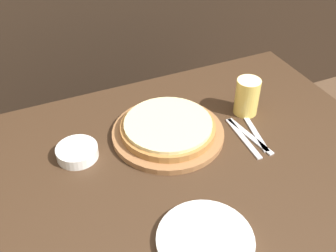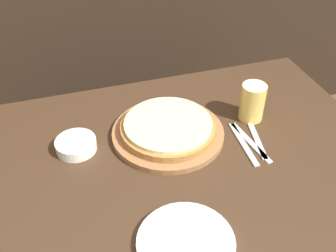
{
  "view_description": "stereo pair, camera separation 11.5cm",
  "coord_description": "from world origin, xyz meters",
  "px_view_note": "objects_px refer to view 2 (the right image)",
  "views": [
    {
      "loc": [
        -0.41,
        -0.78,
        1.57
      ],
      "look_at": [
        -0.01,
        0.13,
        0.77
      ],
      "focal_mm": 42.0,
      "sensor_mm": 36.0,
      "label": 1
    },
    {
      "loc": [
        -0.3,
        -0.82,
        1.57
      ],
      "look_at": [
        -0.01,
        0.13,
        0.77
      ],
      "focal_mm": 42.0,
      "sensor_mm": 36.0,
      "label": 2
    }
  ],
  "objects_px": {
    "spoon": "(257,141)",
    "side_bowl": "(76,145)",
    "dinner_plate": "(186,243)",
    "fork": "(243,144)",
    "pizza_on_board": "(168,130)",
    "beer_glass": "(253,101)",
    "dinner_knife": "(250,142)"
  },
  "relations": [
    {
      "from": "spoon",
      "to": "side_bowl",
      "type": "bearing_deg",
      "value": 166.51
    },
    {
      "from": "dinner_plate",
      "to": "fork",
      "type": "height_order",
      "value": "dinner_plate"
    },
    {
      "from": "pizza_on_board",
      "to": "side_bowl",
      "type": "height_order",
      "value": "pizza_on_board"
    },
    {
      "from": "fork",
      "to": "beer_glass",
      "type": "bearing_deg",
      "value": 55.39
    },
    {
      "from": "side_bowl",
      "to": "fork",
      "type": "bearing_deg",
      "value": -14.74
    },
    {
      "from": "pizza_on_board",
      "to": "dinner_knife",
      "type": "distance_m",
      "value": 0.27
    },
    {
      "from": "beer_glass",
      "to": "fork",
      "type": "height_order",
      "value": "beer_glass"
    },
    {
      "from": "dinner_knife",
      "to": "spoon",
      "type": "height_order",
      "value": "same"
    },
    {
      "from": "side_bowl",
      "to": "spoon",
      "type": "xyz_separation_m",
      "value": [
        0.57,
        -0.14,
        -0.02
      ]
    },
    {
      "from": "dinner_plate",
      "to": "side_bowl",
      "type": "xyz_separation_m",
      "value": [
        -0.21,
        0.44,
        0.01
      ]
    },
    {
      "from": "dinner_plate",
      "to": "dinner_knife",
      "type": "height_order",
      "value": "dinner_plate"
    },
    {
      "from": "beer_glass",
      "to": "spoon",
      "type": "bearing_deg",
      "value": -105.75
    },
    {
      "from": "beer_glass",
      "to": "fork",
      "type": "xyz_separation_m",
      "value": [
        -0.08,
        -0.12,
        -0.07
      ]
    },
    {
      "from": "dinner_plate",
      "to": "side_bowl",
      "type": "height_order",
      "value": "side_bowl"
    },
    {
      "from": "fork",
      "to": "dinner_knife",
      "type": "height_order",
      "value": "same"
    },
    {
      "from": "pizza_on_board",
      "to": "dinner_plate",
      "type": "distance_m",
      "value": 0.42
    },
    {
      "from": "side_bowl",
      "to": "dinner_knife",
      "type": "relative_size",
      "value": 0.61
    },
    {
      "from": "dinner_plate",
      "to": "beer_glass",
      "type": "bearing_deg",
      "value": 47.59
    },
    {
      "from": "dinner_knife",
      "to": "dinner_plate",
      "type": "bearing_deg",
      "value": -137.4
    },
    {
      "from": "beer_glass",
      "to": "dinner_knife",
      "type": "distance_m",
      "value": 0.15
    },
    {
      "from": "fork",
      "to": "spoon",
      "type": "xyz_separation_m",
      "value": [
        0.05,
        0.0,
        0.0
      ]
    },
    {
      "from": "beer_glass",
      "to": "fork",
      "type": "distance_m",
      "value": 0.16
    },
    {
      "from": "beer_glass",
      "to": "side_bowl",
      "type": "bearing_deg",
      "value": 178.73
    },
    {
      "from": "beer_glass",
      "to": "dinner_knife",
      "type": "height_order",
      "value": "beer_glass"
    },
    {
      "from": "dinner_plate",
      "to": "spoon",
      "type": "distance_m",
      "value": 0.46
    },
    {
      "from": "dinner_plate",
      "to": "spoon",
      "type": "xyz_separation_m",
      "value": [
        0.35,
        0.3,
        -0.01
      ]
    },
    {
      "from": "pizza_on_board",
      "to": "dinner_plate",
      "type": "relative_size",
      "value": 1.5
    },
    {
      "from": "dinner_plate",
      "to": "side_bowl",
      "type": "distance_m",
      "value": 0.49
    },
    {
      "from": "dinner_plate",
      "to": "fork",
      "type": "bearing_deg",
      "value": 44.88
    },
    {
      "from": "pizza_on_board",
      "to": "side_bowl",
      "type": "distance_m",
      "value": 0.3
    },
    {
      "from": "dinner_knife",
      "to": "spoon",
      "type": "bearing_deg",
      "value": 0.0
    },
    {
      "from": "dinner_plate",
      "to": "spoon",
      "type": "bearing_deg",
      "value": 40.51
    }
  ]
}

